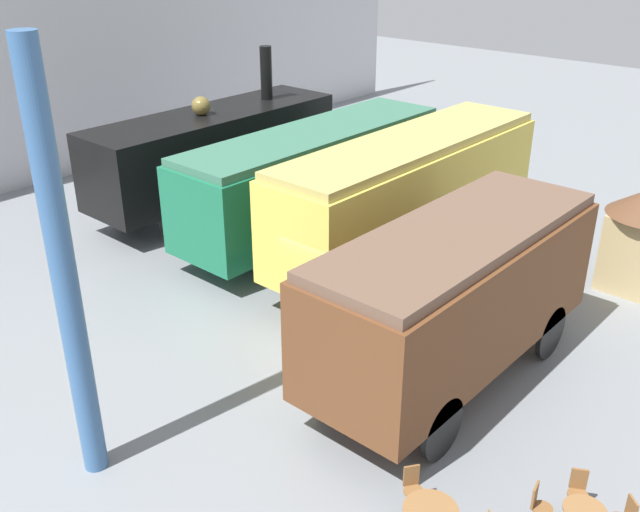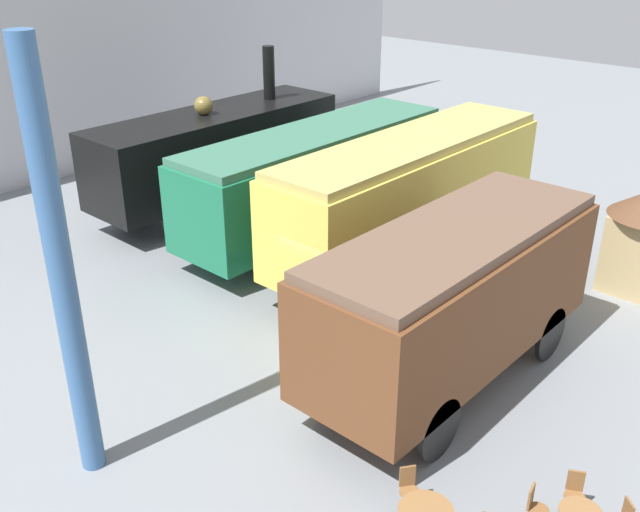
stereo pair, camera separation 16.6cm
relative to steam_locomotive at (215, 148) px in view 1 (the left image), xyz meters
name	(u,v)px [view 1 (the left image)]	position (x,y,z in m)	size (l,w,h in m)	color
ground_plane	(344,326)	(-3.53, -8.90, -2.11)	(80.00, 80.00, 0.00)	gray
backdrop_wall	(8,68)	(-3.53, 7.07, 2.39)	(44.00, 0.15, 9.00)	silver
steam_locomotive	(215,148)	(0.00, 0.00, 0.00)	(9.57, 2.67, 5.30)	black
streamlined_locomotive	(332,169)	(1.16, -4.42, -0.05)	(12.02, 2.69, 3.50)	#196B47
passenger_coach_vintage	(408,190)	(0.43, -7.95, 0.25)	(9.97, 2.56, 3.89)	#E0C64C
passenger_coach_wooden	(454,290)	(-3.73, -12.07, 0.13)	(7.75, 2.78, 3.69)	brown
cafe_chair_0	(412,485)	(-7.53, -13.75, -1.60)	(0.40, 0.40, 0.87)	black
cafe_chair_4	(578,489)	(-5.70, -15.95, -1.60)	(0.40, 0.39, 0.87)	black
cafe_chair_5	(539,503)	(-6.47, -15.59, -1.60)	(0.36, 0.38, 0.87)	black
visitor_person	(355,321)	(-4.48, -9.98, -1.14)	(0.34, 0.34, 1.78)	#262633
support_pillar	(65,279)	(-10.61, -8.63, 1.89)	(0.44, 0.44, 8.00)	#386093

